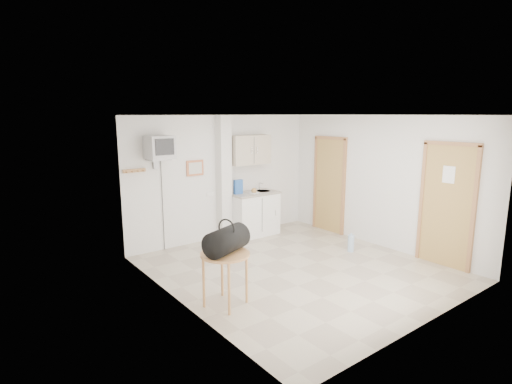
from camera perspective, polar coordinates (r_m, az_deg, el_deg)
ground at (r=6.77m, az=5.97°, el=-10.82°), size 4.50×4.50×0.00m
room_envelope at (r=6.59m, az=7.23°, el=2.44°), size 4.24×4.54×2.55m
kitchenette at (r=8.37m, az=-0.46°, el=-0.79°), size 1.03×0.58×2.10m
crt_television at (r=7.21m, az=-13.61°, el=6.12°), size 0.44×0.45×2.15m
round_table at (r=5.32m, az=-4.43°, el=-9.65°), size 0.66×0.66×0.73m
duffel_bag at (r=5.24m, az=-4.22°, el=-6.87°), size 0.70×0.55×0.46m
water_bottle at (r=7.69m, az=13.41°, el=-7.12°), size 0.12×0.12×0.35m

